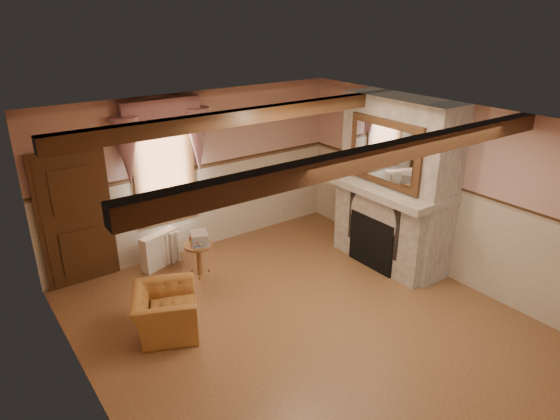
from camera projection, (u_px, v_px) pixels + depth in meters
floor at (302, 323)px, 6.95m from camera, size 5.50×6.00×0.01m
ceiling at (305, 124)px, 5.88m from camera, size 5.50×6.00×0.01m
wall_back at (197, 173)px, 8.67m from camera, size 5.50×0.02×2.80m
wall_front at (525, 354)px, 4.17m from camera, size 5.50×0.02×2.80m
wall_left at (85, 300)px, 4.93m from camera, size 0.02×6.00×2.80m
wall_right at (440, 189)px, 7.90m from camera, size 0.02×6.00×2.80m
wainscot at (302, 276)px, 6.66m from camera, size 5.50×6.00×1.50m
chair_rail at (303, 225)px, 6.38m from camera, size 5.50×6.00×0.08m
firebox at (374, 242)px, 8.31m from camera, size 0.20×0.95×0.90m
armchair at (165, 311)px, 6.67m from camera, size 1.13×1.19×0.61m
side_table at (199, 259)px, 8.09m from camera, size 0.60×0.60×0.55m
book_stack at (199, 238)px, 7.96m from camera, size 0.35×0.39×0.20m
radiator at (160, 250)px, 8.37m from camera, size 0.72×0.40×0.60m
bowl at (393, 183)px, 8.01m from camera, size 0.34×0.34×0.08m
mantel_clock at (356, 166)px, 8.62m from camera, size 0.14×0.24×0.20m
oil_lamp at (366, 167)px, 8.43m from camera, size 0.11×0.11×0.28m
candle_red at (416, 188)px, 7.64m from camera, size 0.06×0.06×0.16m
jar_yellow at (398, 183)px, 7.92m from camera, size 0.06×0.06×0.12m
fireplace at (397, 183)px, 8.18m from camera, size 0.85×2.00×2.80m
mantel at (389, 187)px, 8.09m from camera, size 1.05×2.05×0.12m
overmantel_mirror at (384, 153)px, 7.76m from camera, size 0.06×1.44×1.04m
door at (76, 221)px, 7.62m from camera, size 1.10×0.10×2.10m
window at (164, 165)px, 8.23m from camera, size 1.06×0.08×2.02m
window_drapes at (163, 131)px, 7.93m from camera, size 1.30×0.14×1.40m
ceiling_beam_front at (379, 155)px, 5.02m from camera, size 5.50×0.18×0.20m
ceiling_beam_back at (251, 116)px, 6.82m from camera, size 5.50×0.18×0.20m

